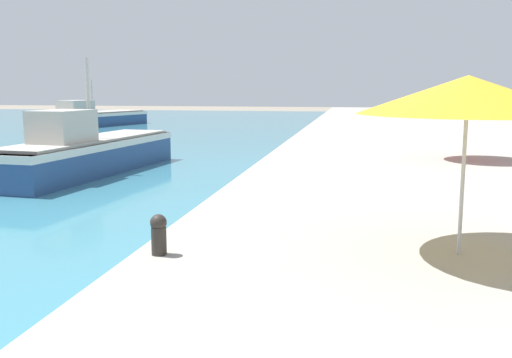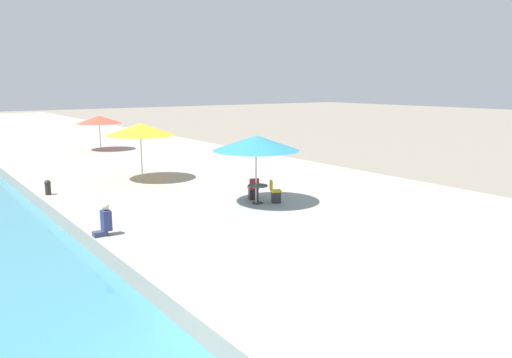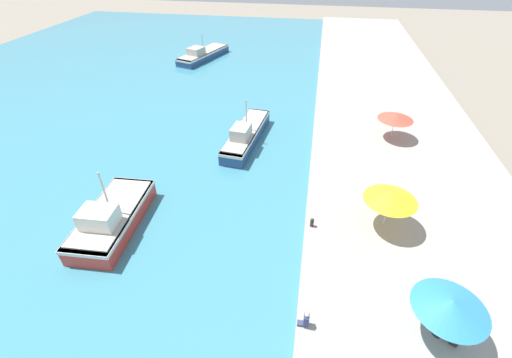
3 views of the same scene
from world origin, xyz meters
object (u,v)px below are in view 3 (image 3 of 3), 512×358
(cafe_umbrella_striped, at_px, (396,117))
(mooring_bollard, at_px, (312,222))
(cafe_umbrella_white, at_px, (391,196))
(fishing_boat_far, at_px, (203,54))
(cafe_table, at_px, (440,328))
(cafe_chair_left, at_px, (455,339))
(fishing_boat_near, at_px, (112,218))
(fishing_boat_mid, at_px, (246,134))
(cafe_chair_right, at_px, (441,319))
(cafe_umbrella_pink, at_px, (452,305))
(person_at_quay, at_px, (305,320))

(cafe_umbrella_striped, relative_size, mooring_bollard, 4.88)
(cafe_umbrella_white, bearing_deg, fishing_boat_far, 123.95)
(fishing_boat_far, height_order, cafe_table, fishing_boat_far)
(cafe_chair_left, xyz_separation_m, mooring_bollard, (-7.04, 6.87, 0.02))
(fishing_boat_near, height_order, cafe_umbrella_striped, fishing_boat_near)
(fishing_boat_mid, bearing_deg, cafe_table, -47.52)
(cafe_umbrella_striped, distance_m, cafe_chair_right, 19.36)
(fishing_boat_mid, relative_size, cafe_chair_left, 10.66)
(cafe_umbrella_white, bearing_deg, cafe_chair_right, -73.68)
(fishing_boat_mid, distance_m, cafe_table, 21.95)
(fishing_boat_far, distance_m, cafe_umbrella_pink, 48.72)
(cafe_umbrella_pink, distance_m, cafe_umbrella_white, 7.60)
(fishing_boat_near, xyz_separation_m, mooring_bollard, (13.31, 1.92, 0.00))
(fishing_boat_far, relative_size, cafe_umbrella_striped, 3.42)
(cafe_umbrella_pink, height_order, cafe_chair_right, cafe_umbrella_pink)
(fishing_boat_near, xyz_separation_m, person_at_quay, (13.30, -5.28, 0.11))
(mooring_bollard, bearing_deg, cafe_chair_right, -41.42)
(fishing_boat_near, distance_m, cafe_umbrella_striped, 25.38)
(fishing_boat_mid, relative_size, cafe_umbrella_pink, 2.86)
(fishing_boat_near, relative_size, fishing_boat_mid, 0.79)
(fishing_boat_mid, bearing_deg, cafe_umbrella_striped, 15.58)
(cafe_table, bearing_deg, mooring_bollard, 134.32)
(fishing_boat_mid, distance_m, cafe_chair_left, 22.60)
(fishing_boat_far, bearing_deg, cafe_chair_left, -40.84)
(cafe_umbrella_white, xyz_separation_m, cafe_table, (1.71, -7.42, -1.98))
(cafe_chair_right, bearing_deg, cafe_umbrella_striped, 111.04)
(fishing_boat_near, xyz_separation_m, cafe_umbrella_pink, (19.62, -4.63, 2.09))
(cafe_chair_right, bearing_deg, cafe_umbrella_white, 127.92)
(person_at_quay, relative_size, mooring_bollard, 1.58)
(cafe_chair_right, relative_size, person_at_quay, 0.88)
(fishing_boat_near, distance_m, mooring_bollard, 13.45)
(fishing_boat_far, height_order, cafe_umbrella_striped, fishing_boat_far)
(cafe_chair_right, bearing_deg, cafe_table, -90.00)
(cafe_chair_left, bearing_deg, person_at_quay, -60.57)
(cafe_table, bearing_deg, cafe_umbrella_pink, -178.22)
(fishing_boat_mid, distance_m, cafe_chair_right, 21.58)
(cafe_umbrella_white, height_order, person_at_quay, cafe_umbrella_white)
(cafe_umbrella_striped, bearing_deg, mooring_bollard, -117.07)
(cafe_table, distance_m, person_at_quay, 6.44)
(fishing_boat_mid, height_order, cafe_umbrella_striped, fishing_boat_mid)
(fishing_boat_mid, xyz_separation_m, mooring_bollard, (6.71, -11.07, 0.06))
(fishing_boat_far, bearing_deg, cafe_chair_right, -40.61)
(fishing_boat_far, bearing_deg, person_at_quay, -48.53)
(cafe_chair_right, bearing_deg, fishing_boat_far, 143.01)
(fishing_boat_mid, xyz_separation_m, cafe_table, (13.10, -17.61, 0.24))
(cafe_umbrella_pink, xyz_separation_m, cafe_chair_left, (0.73, -0.32, -2.11))
(fishing_boat_near, xyz_separation_m, cafe_table, (19.70, -4.63, 0.19))
(fishing_boat_near, distance_m, cafe_chair_right, 20.36)
(fishing_boat_near, bearing_deg, cafe_umbrella_pink, -16.15)
(fishing_boat_near, height_order, cafe_umbrella_white, fishing_boat_near)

